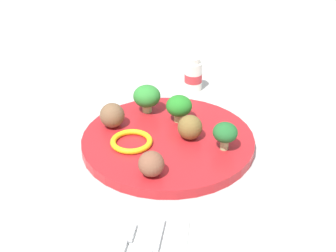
% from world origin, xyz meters
% --- Properties ---
extents(ground_plane, '(4.00, 4.00, 0.00)m').
position_xyz_m(ground_plane, '(0.00, 0.00, 0.00)').
color(ground_plane, '#B2B2AD').
extents(plate, '(0.28, 0.28, 0.02)m').
position_xyz_m(plate, '(0.00, 0.00, 0.01)').
color(plate, red).
rests_on(plate, ground_plane).
extents(broccoli_floret_mid_right, '(0.04, 0.04, 0.05)m').
position_xyz_m(broccoli_floret_mid_right, '(0.05, -0.01, 0.04)').
color(broccoli_floret_mid_right, '#A1CF7B').
rests_on(broccoli_floret_mid_right, plate).
extents(broccoli_floret_center, '(0.04, 0.04, 0.04)m').
position_xyz_m(broccoli_floret_center, '(-0.03, -0.09, 0.04)').
color(broccoli_floret_center, '#A1BE79').
rests_on(broccoli_floret_center, plate).
extents(broccoli_floret_near_rim, '(0.05, 0.05, 0.05)m').
position_xyz_m(broccoli_floret_near_rim, '(0.08, 0.05, 0.05)').
color(broccoli_floret_near_rim, '#AAD080').
rests_on(broccoli_floret_near_rim, plate).
extents(meatball_front_right, '(0.04, 0.04, 0.04)m').
position_xyz_m(meatball_front_right, '(0.00, -0.04, 0.04)').
color(meatball_front_right, brown).
rests_on(meatball_front_right, plate).
extents(meatball_far_rim, '(0.04, 0.04, 0.04)m').
position_xyz_m(meatball_far_rim, '(0.02, 0.10, 0.04)').
color(meatball_far_rim, brown).
rests_on(meatball_far_rim, plate).
extents(meatball_mid_left, '(0.04, 0.04, 0.04)m').
position_xyz_m(meatball_mid_left, '(-0.10, 0.01, 0.03)').
color(meatball_mid_left, brown).
rests_on(meatball_mid_left, plate).
extents(pepper_ring_front_right, '(0.08, 0.08, 0.01)m').
position_xyz_m(pepper_ring_front_right, '(-0.03, 0.06, 0.02)').
color(pepper_ring_front_right, yellow).
rests_on(pepper_ring_front_right, plate).
extents(yogurt_bottle, '(0.04, 0.04, 0.07)m').
position_xyz_m(yogurt_bottle, '(0.21, -0.03, 0.03)').
color(yogurt_bottle, white).
rests_on(yogurt_bottle, ground_plane).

